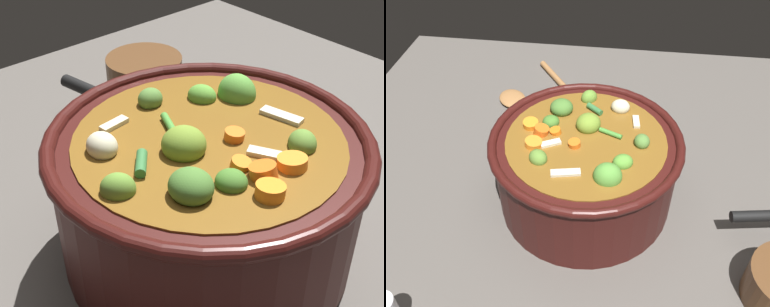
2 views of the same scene
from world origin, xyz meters
TOP-DOWN VIEW (x-y plane):
  - ground_plane at (0.00, 0.00)m, footprint 1.10×1.10m
  - cooking_pot at (-0.00, 0.00)m, footprint 0.31×0.31m
  - wooden_spoon at (-0.16, 0.30)m, footprint 0.22×0.22m

SIDE VIEW (x-z plane):
  - ground_plane at x=0.00m, z-range 0.00..0.00m
  - wooden_spoon at x=-0.16m, z-range 0.00..0.02m
  - cooking_pot at x=0.00m, z-range -0.01..0.16m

